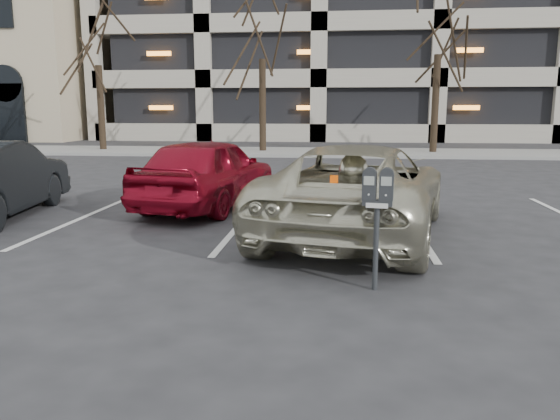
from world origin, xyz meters
name	(u,v)px	position (x,y,z in m)	size (l,w,h in m)	color
ground	(323,255)	(0.00, 0.00, 0.00)	(140.00, 140.00, 0.00)	#28282B
sidewalk	(334,152)	(0.00, 16.00, 0.06)	(80.00, 4.00, 0.12)	gray
stall_lines	(246,217)	(-1.40, 2.30, 0.01)	(16.90, 5.20, 0.00)	silver
tree_a	(95,10)	(-10.00, 16.00, 5.87)	(3.57, 3.57, 8.12)	black
parking_meter	(377,199)	(0.58, -1.31, 0.96)	(0.33, 0.17, 1.25)	black
suv_silver	(358,190)	(0.48, 1.23, 0.68)	(3.20, 5.22, 1.36)	beige
car_red	(209,172)	(-2.26, 3.24, 0.68)	(1.59, 3.96, 1.35)	maroon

